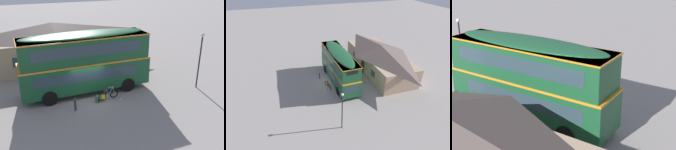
{
  "view_description": "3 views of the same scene",
  "coord_description": "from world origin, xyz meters",
  "views": [
    {
      "loc": [
        -4.85,
        -17.01,
        9.08
      ],
      "look_at": [
        2.04,
        0.11,
        1.5
      ],
      "focal_mm": 41.59,
      "sensor_mm": 36.0,
      "label": 1
    },
    {
      "loc": [
        21.44,
        -6.14,
        14.72
      ],
      "look_at": [
        1.06,
        0.64,
        1.59
      ],
      "focal_mm": 28.75,
      "sensor_mm": 36.0,
      "label": 2
    },
    {
      "loc": [
        -10.3,
        13.88,
        9.13
      ],
      "look_at": [
        -0.61,
        -1.1,
        2.23
      ],
      "focal_mm": 51.64,
      "sensor_mm": 36.0,
      "label": 3
    }
  ],
  "objects": [
    {
      "name": "water_bottle_clear_plastic",
      "position": [
        2.2,
        -1.28,
        0.1
      ],
      "size": [
        0.07,
        0.07,
        0.22
      ],
      "color": "silver",
      "rests_on": "ground"
    },
    {
      "name": "touring_bicycle",
      "position": [
        1.29,
        -0.82,
        0.37
      ],
      "size": [
        1.69,
        0.57,
        1.02
      ],
      "color": "black",
      "rests_on": "ground"
    },
    {
      "name": "water_bottle_green_metal",
      "position": [
        1.7,
        -1.09,
        0.11
      ],
      "size": [
        0.07,
        0.07,
        0.23
      ],
      "color": "green",
      "rests_on": "ground"
    },
    {
      "name": "ground_plane",
      "position": [
        0.0,
        0.0,
        0.0
      ],
      "size": [
        120.0,
        120.0,
        0.0
      ],
      "primitive_type": "plane",
      "color": "gray"
    },
    {
      "name": "backpack_on_ground",
      "position": [
        0.45,
        -0.97,
        0.29
      ],
      "size": [
        0.39,
        0.39,
        0.57
      ],
      "color": "#386642",
      "rests_on": "ground"
    },
    {
      "name": "kerb_bollard",
      "position": [
        -1.34,
        -1.5,
        0.5
      ],
      "size": [
        0.16,
        0.16,
        0.97
      ],
      "color": "#333338",
      "rests_on": "ground"
    },
    {
      "name": "double_decker_bus",
      "position": [
        0.23,
        1.07,
        2.64
      ],
      "size": [
        9.95,
        2.73,
        4.79
      ],
      "color": "black",
      "rests_on": "ground"
    },
    {
      "name": "street_lamp",
      "position": [
        8.88,
        -1.52,
        2.8
      ],
      "size": [
        0.28,
        0.28,
        4.52
      ],
      "color": "black",
      "rests_on": "ground"
    }
  ]
}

